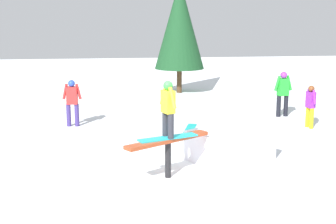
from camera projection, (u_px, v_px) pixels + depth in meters
name	position (u px, v px, depth m)	size (l,w,h in m)	color
ground_plane	(168.00, 177.00, 10.62)	(60.00, 60.00, 0.00)	white
rail_feature	(168.00, 145.00, 10.46)	(2.02, 1.44, 0.92)	black
snow_kicker_ramp	(230.00, 145.00, 11.83)	(1.80, 1.50, 0.76)	white
main_rider_on_rail	(168.00, 111.00, 10.30)	(1.41, 0.76, 1.30)	#21BACD
bystander_red	(72.00, 100.00, 15.32)	(0.64, 0.24, 1.54)	#3F3077
bystander_green	(283.00, 92.00, 16.81)	(0.72, 0.29, 1.63)	black
bystander_purple	(310.00, 104.00, 15.12)	(0.23, 0.57, 1.39)	gold
loose_snowboard_cyan	(190.00, 129.00, 15.03)	(1.48, 0.28, 0.02)	#1CC2C1
pine_tree_far	(180.00, 24.00, 21.53)	(2.30, 2.30, 5.23)	#4C331E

